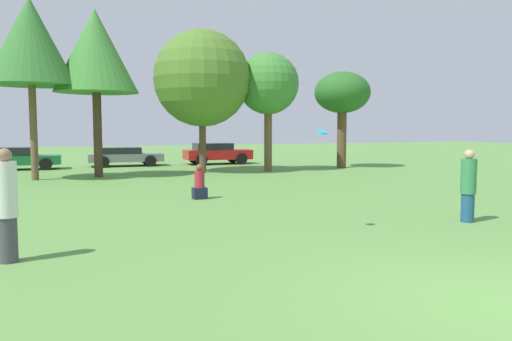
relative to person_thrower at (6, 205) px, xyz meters
name	(u,v)px	position (x,y,z in m)	size (l,w,h in m)	color
ground_plane	(505,304)	(5.79, -4.59, -0.94)	(120.00, 120.00, 0.00)	#5B8E42
person_thrower	(6,205)	(0.00, 0.00, 0.00)	(0.35, 0.35, 1.86)	#3F3F47
person_catcher	(468,186)	(9.63, -0.30, -0.09)	(0.35, 0.35, 1.69)	navy
frisbee	(322,132)	(5.87, -0.01, 1.16)	(0.23, 0.22, 0.13)	#19B2D8
bystander_sitting	(200,185)	(4.99, 5.86, -0.49)	(0.42, 0.35, 1.08)	#191E33
tree_1	(30,42)	(0.23, 14.05, 4.83)	(3.62, 3.62, 7.61)	brown
tree_2	(95,52)	(2.84, 14.38, 4.62)	(3.67, 3.67, 7.43)	#473323
tree_3	(202,79)	(7.84, 14.78, 3.68)	(4.72, 4.72, 6.99)	brown
tree_4	(268,85)	(11.21, 14.37, 3.47)	(3.12, 3.12, 6.02)	brown
tree_5	(342,94)	(15.85, 14.68, 3.13)	(3.07, 3.07, 5.30)	brown
parked_car_green	(19,158)	(-0.60, 20.27, -0.31)	(4.03, 2.00, 1.19)	#196633
parked_car_grey	(124,156)	(4.89, 20.71, -0.35)	(4.28, 2.24, 1.09)	slate
parked_car_red	(216,153)	(10.38, 20.19, -0.25)	(4.11, 2.22, 1.29)	red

